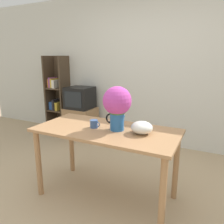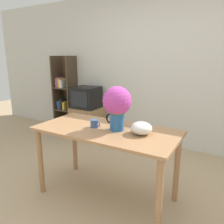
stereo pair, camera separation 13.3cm
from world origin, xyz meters
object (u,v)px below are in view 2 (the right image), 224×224
(coffee_mug, at_px, (94,124))
(tv_set, at_px, (86,97))
(white_bowl, at_px, (141,128))
(flower_vase, at_px, (117,104))

(coffee_mug, relative_size, tv_set, 0.25)
(white_bowl, bearing_deg, coffee_mug, -174.22)
(flower_vase, relative_size, white_bowl, 2.10)
(coffee_mug, xyz_separation_m, white_bowl, (0.51, 0.05, 0.02))
(flower_vase, xyz_separation_m, white_bowl, (0.26, 0.01, -0.21))
(white_bowl, relative_size, tv_set, 0.46)
(white_bowl, height_order, tv_set, tv_set)
(coffee_mug, height_order, tv_set, tv_set)
(flower_vase, height_order, tv_set, flower_vase)
(coffee_mug, distance_m, tv_set, 1.86)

